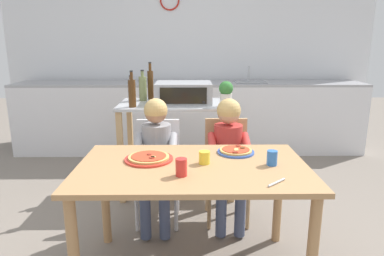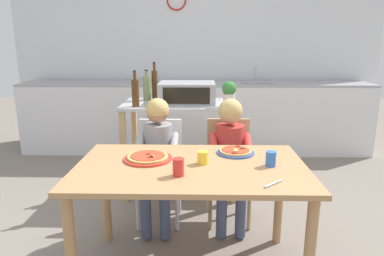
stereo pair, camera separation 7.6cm
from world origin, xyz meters
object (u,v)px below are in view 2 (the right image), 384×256
object	(u,v)px
toaster_oven	(187,93)
bottle_slim_sauce	(155,84)
bottle_squat_spirits	(135,92)
bottle_dark_olive_oil	(135,91)
child_in_red_shirt	(230,148)
drinking_cup_yellow	(203,158)
drinking_cup_red	(178,167)
dining_chair_right	(228,162)
child_in_grey_shirt	(157,149)
bottle_brown_beer	(147,88)
serving_spoon	(273,184)
potted_herb_plant	(229,93)
pizza_plate_red_rimmed	(148,158)
dining_chair_left	(160,163)
pizza_plate_blue_rimmed	(236,152)
kitchen_island_cart	(181,132)
drinking_cup_blue	(271,159)
dining_table	(191,180)

from	to	relation	value
toaster_oven	bottle_slim_sauce	xyz separation A→B (m)	(-0.33, 0.21, 0.06)
bottle_squat_spirits	bottle_dark_olive_oil	xyz separation A→B (m)	(-0.06, 0.32, -0.03)
child_in_red_shirt	drinking_cup_yellow	distance (m)	0.62
bottle_dark_olive_oil	drinking_cup_red	bearing A→B (deg)	-71.92
dining_chair_right	child_in_grey_shirt	xyz separation A→B (m)	(-0.55, -0.15, 0.16)
bottle_brown_beer	bottle_squat_spirits	bearing A→B (deg)	-97.88
serving_spoon	potted_herb_plant	bearing A→B (deg)	95.01
potted_herb_plant	child_in_grey_shirt	size ratio (longest dim) A/B	0.23
bottle_dark_olive_oil	bottle_slim_sauce	distance (m)	0.21
potted_herb_plant	child_in_red_shirt	size ratio (longest dim) A/B	0.23
drinking_cup_red	serving_spoon	bearing A→B (deg)	-13.04
toaster_oven	pizza_plate_red_rimmed	size ratio (longest dim) A/B	1.73
dining_chair_left	pizza_plate_blue_rimmed	xyz separation A→B (m)	(0.55, -0.47, 0.25)
child_in_red_shirt	kitchen_island_cart	bearing A→B (deg)	121.67
toaster_oven	pizza_plate_red_rimmed	xyz separation A→B (m)	(-0.20, -1.19, -0.23)
child_in_grey_shirt	child_in_red_shirt	distance (m)	0.56
bottle_squat_spirits	bottle_slim_sauce	distance (m)	0.44
pizza_plate_blue_rimmed	drinking_cup_blue	xyz separation A→B (m)	(0.18, -0.23, 0.03)
dining_chair_left	pizza_plate_blue_rimmed	world-z (taller)	dining_chair_left
bottle_brown_beer	pizza_plate_red_rimmed	xyz separation A→B (m)	(0.19, -1.32, -0.26)
toaster_oven	bottle_squat_spirits	xyz separation A→B (m)	(-0.44, -0.22, 0.03)
bottle_dark_olive_oil	drinking_cup_red	world-z (taller)	bottle_dark_olive_oil
potted_herb_plant	drinking_cup_yellow	distance (m)	1.11
child_in_grey_shirt	serving_spoon	bearing A→B (deg)	-50.75
bottle_squat_spirits	child_in_red_shirt	xyz separation A→B (m)	(0.80, -0.47, -0.36)
child_in_red_shirt	drinking_cup_red	bearing A→B (deg)	-114.57
pizza_plate_blue_rimmed	bottle_brown_beer	bearing A→B (deg)	122.11
bottle_dark_olive_oil	bottle_squat_spirits	bearing A→B (deg)	-79.31
child_in_red_shirt	pizza_plate_blue_rimmed	bearing A→B (deg)	-89.97
pizza_plate_red_rimmed	dining_table	bearing A→B (deg)	-18.77
bottle_dark_olive_oil	dining_chair_left	bearing A→B (deg)	-66.40
drinking_cup_yellow	drinking_cup_blue	bearing A→B (deg)	-4.46
bottle_squat_spirits	dining_chair_left	bearing A→B (deg)	-56.86
bottle_slim_sauce	bottle_squat_spirits	bearing A→B (deg)	-105.37
kitchen_island_cart	serving_spoon	world-z (taller)	kitchen_island_cart
drinking_cup_blue	toaster_oven	bearing A→B (deg)	112.50
dining_chair_left	child_in_red_shirt	distance (m)	0.59
potted_herb_plant	dining_table	xyz separation A→B (m)	(-0.31, -1.08, -0.37)
child_in_grey_shirt	pizza_plate_blue_rimmed	xyz separation A→B (m)	(0.55, -0.34, 0.09)
dining_table	child_in_red_shirt	xyz separation A→B (m)	(0.29, 0.59, 0.02)
bottle_brown_beer	child_in_red_shirt	world-z (taller)	bottle_brown_beer
drinking_cup_blue	kitchen_island_cart	bearing A→B (deg)	115.07
potted_herb_plant	dining_chair_right	xyz separation A→B (m)	(-0.02, -0.36, -0.51)
toaster_oven	child_in_grey_shirt	bearing A→B (deg)	-105.87
dining_table	dining_chair_right	distance (m)	0.79
drinking_cup_red	serving_spoon	size ratio (longest dim) A/B	0.70
child_in_red_shirt	pizza_plate_red_rimmed	xyz separation A→B (m)	(-0.55, -0.50, 0.09)
toaster_oven	child_in_grey_shirt	size ratio (longest dim) A/B	0.52
kitchen_island_cart	bottle_slim_sauce	distance (m)	0.56
drinking_cup_yellow	dining_chair_right	bearing A→B (deg)	72.82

